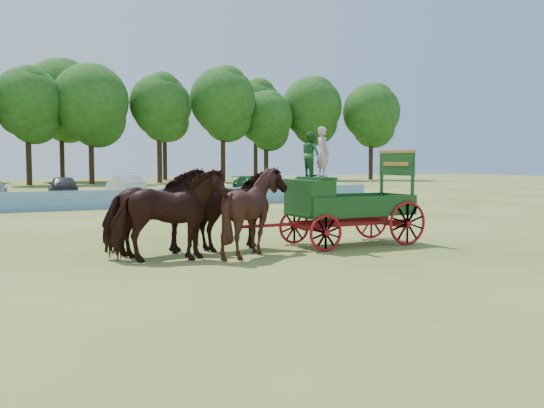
{
  "coord_description": "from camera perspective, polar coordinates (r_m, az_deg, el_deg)",
  "views": [
    {
      "loc": [
        -12.07,
        -15.9,
        2.64
      ],
      "look_at": [
        -3.56,
        0.98,
        1.3
      ],
      "focal_mm": 40.0,
      "sensor_mm": 36.0,
      "label": 1
    }
  ],
  "objects": [
    {
      "name": "treeline",
      "position": [
        76.79,
        -21.43,
        9.04
      ],
      "size": [
        91.19,
        23.38,
        15.91
      ],
      "color": "#382314",
      "rests_on": "ground"
    },
    {
      "name": "horse_wheel_right",
      "position": [
        17.95,
        -3.43,
        -0.44
      ],
      "size": [
        3.12,
        1.83,
        2.47
      ],
      "primitive_type": "imported",
      "rotation": [
        0.0,
        0.0,
        1.75
      ],
      "color": "black",
      "rests_on": "ground"
    },
    {
      "name": "farm_dray",
      "position": [
        18.85,
        5.58,
        0.75
      ],
      "size": [
        5.99,
        2.0,
        3.66
      ],
      "color": "#A11012",
      "rests_on": "ground"
    },
    {
      "name": "horse_lead_left",
      "position": [
        16.09,
        -9.74,
        -1.01
      ],
      "size": [
        3.12,
        1.83,
        2.47
      ],
      "primitive_type": "imported",
      "rotation": [
        0.0,
        0.0,
        1.39
      ],
      "color": "black",
      "rests_on": "ground"
    },
    {
      "name": "horse_lead_right",
      "position": [
        17.14,
        -10.82,
        -0.72
      ],
      "size": [
        3.15,
        1.96,
        2.47
      ],
      "primitive_type": "imported",
      "rotation": [
        0.0,
        0.0,
        1.8
      ],
      "color": "black",
      "rests_on": "ground"
    },
    {
      "name": "ground",
      "position": [
        20.14,
        10.37,
        -3.55
      ],
      "size": [
        160.0,
        160.0,
        0.0
      ],
      "primitive_type": "plane",
      "color": "tan",
      "rests_on": "ground"
    },
    {
      "name": "horse_wheel_left",
      "position": [
        16.95,
        -1.96,
        -0.69
      ],
      "size": [
        2.47,
        2.25,
        2.48
      ],
      "primitive_type": "imported",
      "rotation": [
        0.0,
        0.0,
        1.45
      ],
      "color": "black",
      "rests_on": "ground"
    },
    {
      "name": "sponsor_banner",
      "position": [
        35.73,
        -8.65,
        0.62
      ],
      "size": [
        26.0,
        0.08,
        1.05
      ],
      "primitive_type": "cube",
      "color": "#205EB1",
      "rests_on": "ground"
    },
    {
      "name": "parked_cars",
      "position": [
        46.3,
        -18.85,
        1.51
      ],
      "size": [
        41.81,
        6.53,
        1.63
      ],
      "color": "silver",
      "rests_on": "ground"
    }
  ]
}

